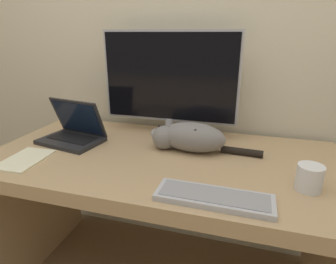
{
  "coord_description": "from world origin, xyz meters",
  "views": [
    {
      "loc": [
        0.35,
        -0.71,
        1.28
      ],
      "look_at": [
        0.04,
        0.35,
        0.89
      ],
      "focal_mm": 30.0,
      "sensor_mm": 36.0,
      "label": 1
    }
  ],
  "objects": [
    {
      "name": "laptop",
      "position": [
        -0.48,
        0.43,
        0.8
      ],
      "size": [
        0.33,
        0.25,
        0.21
      ],
      "rotation": [
        0.0,
        0.0,
        -0.18
      ],
      "color": "#232326",
      "rests_on": "desk"
    },
    {
      "name": "desk",
      "position": [
        0.0,
        0.39,
        0.6
      ],
      "size": [
        1.56,
        0.78,
        0.76
      ],
      "color": "tan",
      "rests_on": "ground_plane"
    },
    {
      "name": "paper_notepad",
      "position": [
        -0.55,
        0.17,
        0.76
      ],
      "size": [
        0.16,
        0.23,
        0.01
      ],
      "color": "#F4EFC6",
      "rests_on": "desk"
    },
    {
      "name": "coffee_mug",
      "position": [
        0.58,
        0.25,
        0.8
      ],
      "size": [
        0.09,
        0.09,
        0.09
      ],
      "color": "white",
      "rests_on": "desk"
    },
    {
      "name": "cat",
      "position": [
        0.1,
        0.48,
        0.83
      ],
      "size": [
        0.5,
        0.17,
        0.14
      ],
      "rotation": [
        0.0,
        0.0,
        -0.06
      ],
      "color": "gray",
      "rests_on": "desk"
    },
    {
      "name": "wall_back",
      "position": [
        0.0,
        0.84,
        1.3
      ],
      "size": [
        6.4,
        0.06,
        2.6
      ],
      "color": "beige",
      "rests_on": "ground_plane"
    },
    {
      "name": "external_keyboard",
      "position": [
        0.27,
        0.09,
        0.77
      ],
      "size": [
        0.39,
        0.13,
        0.02
      ],
      "rotation": [
        0.0,
        0.0,
        -0.02
      ],
      "color": "#BCBCC1",
      "rests_on": "desk"
    },
    {
      "name": "monitor",
      "position": [
        -0.04,
        0.65,
        1.04
      ],
      "size": [
        0.7,
        0.19,
        0.53
      ],
      "color": "#B2B2B7",
      "rests_on": "desk"
    }
  ]
}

